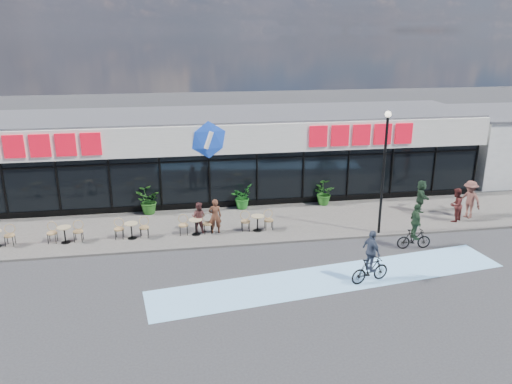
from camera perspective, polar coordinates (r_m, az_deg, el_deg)
ground at (r=20.06m, az=-3.72°, el=-8.73°), size 120.00×120.00×0.00m
sidewalk at (r=24.13m, az=-4.80°, el=-3.86°), size 44.00×5.00×0.10m
bike_lane at (r=19.49m, az=8.69°, el=-9.73°), size 14.17×4.13×0.01m
building at (r=28.62m, az=-5.81°, el=4.41°), size 30.60×6.57×4.75m
lamp_post at (r=22.78m, az=14.43°, el=3.19°), size 0.28×0.28×5.63m
bistro_set_2 at (r=23.53m, az=-20.99°, el=-4.31°), size 1.54×0.62×0.90m
bistro_set_3 at (r=23.09m, az=-14.03°, el=-4.04°), size 1.54×0.62×0.90m
bistro_set_4 at (r=23.00m, az=-6.92°, el=-3.70°), size 1.54×0.62×0.90m
bistro_set_5 at (r=23.26m, az=0.14°, el=-3.31°), size 1.54×0.62×0.90m
potted_plant_left at (r=25.84m, az=-12.34°, el=-0.99°), size 1.46×1.34×1.37m
potted_plant_mid at (r=26.09m, az=-1.63°, el=-0.53°), size 1.38×1.44×1.25m
potted_plant_right at (r=26.86m, az=7.61°, el=-0.13°), size 1.45×1.49×1.26m
patron_left at (r=22.90m, az=-4.70°, el=-2.76°), size 0.60×0.40×1.63m
patron_right at (r=23.12m, az=-6.57°, el=-2.87°), size 0.86×0.78×1.44m
pedestrian_a at (r=26.81m, az=23.22°, el=-0.78°), size 1.13×1.41×1.90m
pedestrian_b at (r=26.93m, az=18.33°, el=-0.41°), size 0.84×1.61×1.66m
pedestrian_c at (r=26.08m, az=21.85°, el=-1.37°), size 1.03×0.98×1.68m
cyclist_a at (r=19.14m, az=12.97°, el=-7.75°), size 1.68×1.02×2.07m
cyclist_b at (r=22.47m, az=17.70°, el=-4.19°), size 1.52×0.96×2.04m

